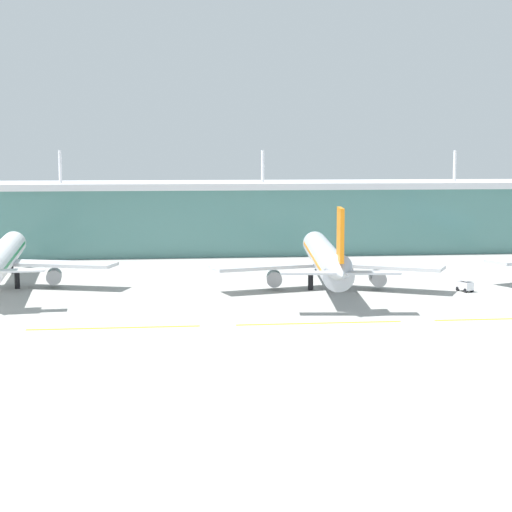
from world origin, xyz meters
TOP-DOWN VIEW (x-y plane):
  - ground_plane at (0.00, 0.00)m, footprint 600.00×600.00m
  - terminal_building at (-0.00, 109.62)m, footprint 288.00×34.00m
  - airliner_near_middle at (-62.53, 47.81)m, footprint 48.67×67.15m
  - airliner_center at (5.24, 38.87)m, footprint 48.51×67.44m
  - taxiway_stripe_mid_west at (-37.00, 2.60)m, footprint 28.00×0.70m
  - taxiway_stripe_centre at (-3.00, 2.60)m, footprint 28.00×0.70m
  - baggage_cart at (33.09, 31.87)m, footprint 2.93×3.98m

SIDE VIEW (x-z plane):
  - ground_plane at x=0.00m, z-range 0.00..0.00m
  - taxiway_stripe_mid_west at x=-37.00m, z-range 0.00..0.04m
  - taxiway_stripe_centre at x=-3.00m, z-range 0.00..0.04m
  - baggage_cart at x=33.09m, z-range 0.02..2.50m
  - airliner_near_middle at x=-62.53m, z-range -3.00..15.90m
  - airliner_center at x=5.24m, z-range -3.00..15.90m
  - terminal_building at x=0.00m, z-range -4.30..24.96m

